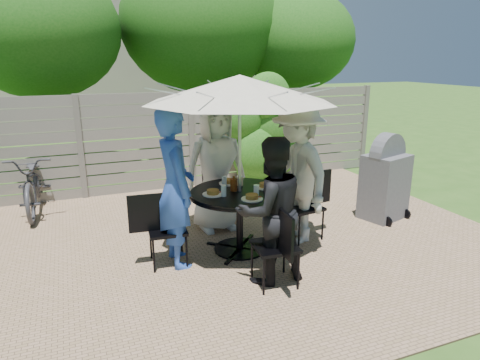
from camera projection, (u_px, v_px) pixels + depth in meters
name	position (u px, v px, depth m)	size (l,w,h in m)	color
backyard_envelope	(133.00, 52.00, 14.22)	(60.00, 60.00, 5.00)	#2F541A
patio_table	(240.00, 210.00, 5.46)	(1.30, 1.30, 0.82)	black
umbrella	(240.00, 89.00, 5.04)	(2.41, 2.41, 2.25)	silver
chair_back	(214.00, 210.00, 6.39)	(0.44, 0.63, 0.84)	black
person_back	(216.00, 168.00, 6.09)	(0.91, 0.59, 1.86)	silver
chair_left	(167.00, 244.00, 5.17)	(0.69, 0.48, 0.93)	black
person_left	(175.00, 188.00, 5.03)	(0.70, 0.46, 1.93)	blue
chair_front	(275.00, 262.00, 4.69)	(0.49, 0.70, 0.95)	black
person_front	(271.00, 212.00, 4.66)	(0.81, 0.63, 1.66)	black
chair_right	(303.00, 219.00, 5.92)	(0.71, 0.51, 0.95)	black
person_right	(297.00, 174.00, 5.68)	(1.24, 0.71, 1.92)	beige
plate_back	(229.00, 182.00, 5.70)	(0.26, 0.26, 0.06)	white
plate_left	(213.00, 193.00, 5.24)	(0.26, 0.26, 0.06)	white
plate_front	(252.00, 198.00, 5.07)	(0.26, 0.26, 0.06)	white
plate_right	(265.00, 186.00, 5.52)	(0.26, 0.26, 0.06)	white
glass_back	(224.00, 182.00, 5.56)	(0.07, 0.07, 0.14)	silver
glass_left	(224.00, 191.00, 5.18)	(0.07, 0.07, 0.14)	silver
glass_front	(256.00, 191.00, 5.18)	(0.07, 0.07, 0.14)	silver
syrup_jug	(234.00, 185.00, 5.39)	(0.09, 0.09, 0.16)	#59280C
coffee_cup	(240.00, 181.00, 5.60)	(0.08, 0.08, 0.12)	#C6B293
bicycle	(34.00, 182.00, 6.93)	(0.66, 1.88, 0.99)	#333338
bbq_grill	(385.00, 181.00, 6.58)	(0.79, 0.68, 1.36)	#57585C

